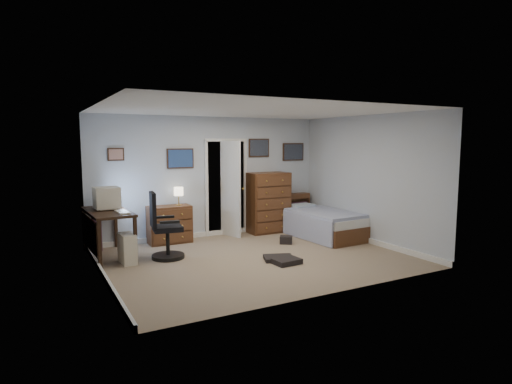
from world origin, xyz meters
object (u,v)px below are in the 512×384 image
office_chair (164,233)px  bed (322,223)px  computer_desk (102,222)px  low_dresser (169,224)px  tall_dresser (268,202)px

office_chair → bed: office_chair is taller
computer_desk → office_chair: (0.90, -0.57, -0.18)m
low_dresser → bed: low_dresser is taller
office_chair → computer_desk: bearing=155.7°
computer_desk → low_dresser: 1.44m
low_dresser → tall_dresser: (2.22, -0.02, 0.29)m
computer_desk → low_dresser: bearing=17.7°
low_dresser → tall_dresser: tall_dresser is taller
computer_desk → office_chair: size_ratio=1.25×
computer_desk → bed: computer_desk is taller
low_dresser → tall_dresser: size_ratio=0.63×
tall_dresser → computer_desk: bearing=-172.2°
computer_desk → tall_dresser: tall_dresser is taller
computer_desk → tall_dresser: bearing=4.7°
office_chair → bed: 3.38m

